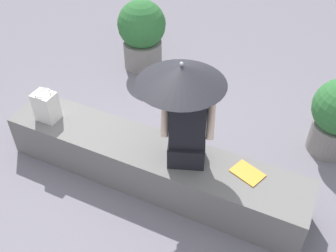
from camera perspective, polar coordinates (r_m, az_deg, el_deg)
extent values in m
plane|color=slate|center=(4.18, -2.38, -7.85)|extent=(14.00, 14.00, 0.00)
cube|color=slate|center=(4.00, -2.47, -5.63)|extent=(3.16, 0.57, 0.47)
cube|color=black|center=(3.65, 2.71, -3.65)|extent=(0.42, 0.38, 0.22)
cube|color=black|center=(3.42, 2.89, 0.55)|extent=(0.37, 0.30, 0.48)
sphere|color=beige|center=(3.21, 3.09, 5.20)|extent=(0.20, 0.20, 0.20)
cylinder|color=beige|center=(3.40, 6.27, 0.66)|extent=(0.14, 0.21, 0.32)
cylinder|color=beige|center=(3.41, -0.46, 1.06)|extent=(0.14, 0.21, 0.32)
cylinder|color=#B7B7BC|center=(3.41, 1.78, 1.54)|extent=(0.02, 0.02, 1.02)
cone|color=black|center=(3.16, 1.93, 7.52)|extent=(0.76, 0.76, 0.17)
sphere|color=#B7B7BC|center=(3.10, 1.98, 9.07)|extent=(0.03, 0.03, 0.03)
cube|color=silver|center=(4.27, -17.34, 2.74)|extent=(0.22, 0.18, 0.32)
torus|color=silver|center=(4.17, -17.81, 4.63)|extent=(0.17, 0.17, 0.01)
cube|color=gold|center=(3.67, 11.50, -6.73)|extent=(0.33, 0.29, 0.01)
cylinder|color=gray|center=(5.83, -3.67, 10.43)|extent=(0.55, 0.55, 0.40)
sphere|color=#2D6B33|center=(5.61, -3.87, 14.58)|extent=(0.68, 0.68, 0.68)
cylinder|color=gray|center=(4.75, 22.67, -1.47)|extent=(0.48, 0.48, 0.36)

